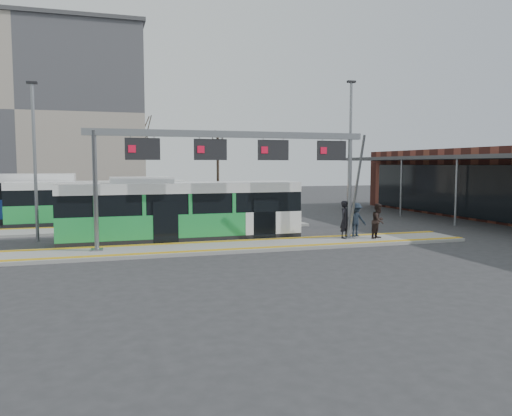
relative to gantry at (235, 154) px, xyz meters
The scene contains 16 objects.
ground 4.32m from the gantry, 36.20° to the right, with size 120.00×120.00×0.00m, color #2D2D30.
platform_main 4.25m from the gantry, 36.20° to the right, with size 22.00×3.00×0.15m, color gray.
platform_second 9.55m from the gantry, 115.25° to the left, with size 20.00×3.00×0.15m, color gray.
tactile_main 4.16m from the gantry, 36.20° to the right, with size 22.00×2.65×0.02m.
tactile_second 10.47m from the gantry, 112.32° to the left, with size 20.00×0.35×0.02m.
gantry is the anchor object (origin of this frame).
apartment_block 38.58m from the gantry, 110.90° to the left, with size 24.50×12.50×18.40m.
hero_bus 4.32m from the gantry, 130.73° to the left, with size 11.79×2.63×3.23m.
bg_bus_green 13.10m from the gantry, 118.26° to the left, with size 11.19×3.05×2.77m.
passenger_a 6.54m from the gantry, ahead, with size 0.68×0.45×1.88m, color black.
passenger_b 7.98m from the gantry, ahead, with size 0.85×0.66×1.74m, color black.
passenger_c 7.32m from the gantry, ahead, with size 1.11×0.64×1.73m, color #1B2532.
tree_left 31.18m from the gantry, 93.19° to the left, with size 1.40×1.40×9.19m.
tree_mid 30.62m from the gantry, 78.89° to the left, with size 1.40×1.40×7.67m.
lamp_west 10.13m from the gantry, 153.08° to the left, with size 0.50×0.25×7.86m.
lamp_east 9.62m from the gantry, 29.85° to the left, with size 0.50×0.25×8.76m.
Camera 1 is at (-6.15, -21.95, 3.83)m, focal length 35.00 mm.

